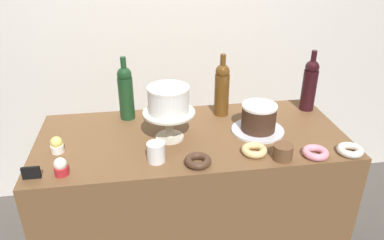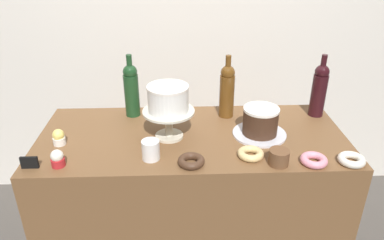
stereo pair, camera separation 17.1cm
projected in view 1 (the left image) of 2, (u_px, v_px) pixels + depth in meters
back_wall at (171, 12)px, 2.36m from camera, size 6.00×0.05×2.60m
display_counter at (192, 209)px, 1.95m from camera, size 1.45×0.64×0.90m
cake_stand_pedestal at (169, 120)px, 1.68m from camera, size 0.24×0.24×0.14m
white_layer_cake at (169, 99)px, 1.64m from camera, size 0.19×0.19×0.12m
silver_serving_platter at (258, 130)px, 1.78m from camera, size 0.25×0.25×0.01m
chocolate_round_cake at (259, 117)px, 1.75m from camera, size 0.17×0.17×0.13m
wine_bottle_amber at (222, 89)px, 1.89m from camera, size 0.08×0.08×0.33m
wine_bottle_dark_red at (310, 84)px, 1.94m from camera, size 0.08×0.08×0.33m
wine_bottle_green at (126, 92)px, 1.85m from camera, size 0.08×0.08×0.33m
cupcake_vanilla at (61, 167)px, 1.45m from camera, size 0.06×0.06×0.07m
cupcake_lemon at (57, 145)px, 1.60m from camera, size 0.06×0.06×0.07m
donut_chocolate at (198, 161)px, 1.52m from camera, size 0.11×0.11×0.03m
donut_pink at (315, 153)px, 1.58m from camera, size 0.11×0.11×0.03m
donut_glazed at (254, 150)px, 1.60m from camera, size 0.11×0.11×0.03m
donut_sugar at (350, 150)px, 1.60m from camera, size 0.11×0.11×0.03m
cookie_stack at (283, 152)px, 1.55m from camera, size 0.08×0.08×0.07m
price_sign_chalkboard at (31, 173)px, 1.43m from camera, size 0.07×0.01×0.05m
coffee_cup_ceramic at (156, 152)px, 1.53m from camera, size 0.08×0.08×0.08m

